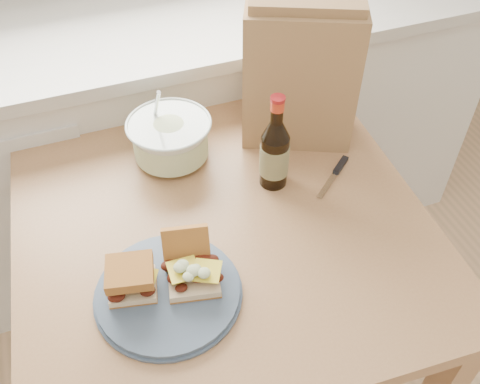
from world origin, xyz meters
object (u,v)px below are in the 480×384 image
object	(u,v)px
dining_table	(222,248)
plate	(168,293)
beer_bottle	(275,153)
paper_bag	(300,72)
coleslaw_bowl	(170,140)

from	to	relation	value
dining_table	plate	world-z (taller)	plate
plate	beer_bottle	xyz separation A→B (m)	(0.33, 0.23, 0.09)
plate	dining_table	bearing A→B (deg)	44.08
dining_table	paper_bag	bearing A→B (deg)	42.16
coleslaw_bowl	dining_table	bearing A→B (deg)	-78.42
beer_bottle	paper_bag	xyz separation A→B (m)	(0.14, 0.17, 0.09)
dining_table	beer_bottle	xyz separation A→B (m)	(0.16, 0.07, 0.21)
beer_bottle	coleslaw_bowl	bearing A→B (deg)	129.52
dining_table	beer_bottle	bearing A→B (deg)	26.28
plate	paper_bag	world-z (taller)	paper_bag
beer_bottle	dining_table	bearing A→B (deg)	-167.15
coleslaw_bowl	paper_bag	distance (m)	0.37
plate	paper_bag	distance (m)	0.65
dining_table	beer_bottle	size ratio (longest dim) A/B	3.93
paper_bag	plate	bearing A→B (deg)	-114.82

